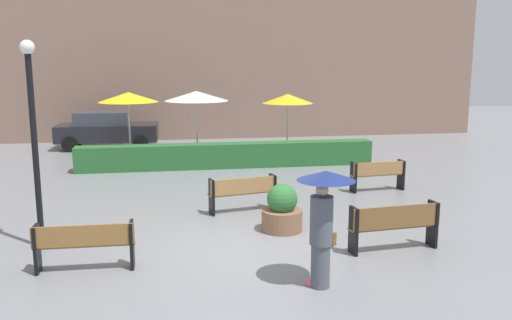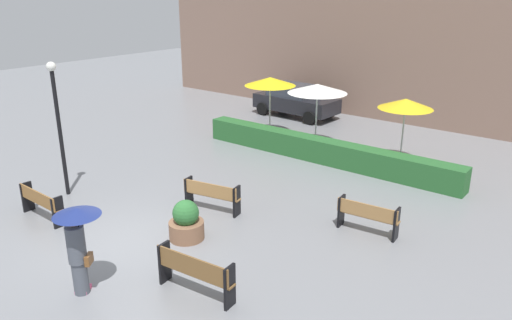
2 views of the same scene
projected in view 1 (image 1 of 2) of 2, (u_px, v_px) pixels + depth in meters
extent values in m
plane|color=gray|center=(240.00, 250.00, 10.81)|extent=(60.00, 60.00, 0.00)
cube|color=brown|center=(393.00, 227.00, 10.74)|extent=(1.88, 0.42, 0.04)
cube|color=brown|center=(397.00, 217.00, 10.56)|extent=(1.86, 0.22, 0.45)
cube|color=black|center=(353.00, 231.00, 10.50)|extent=(0.09, 0.35, 0.94)
cube|color=black|center=(432.00, 224.00, 10.95)|extent=(0.09, 0.35, 0.94)
cube|color=#9E7242|center=(242.00, 193.00, 13.48)|extent=(1.75, 0.60, 0.04)
cube|color=#9E7242|center=(244.00, 186.00, 13.31)|extent=(1.71, 0.39, 0.39)
cube|color=black|center=(212.00, 197.00, 13.19)|extent=(0.13, 0.37, 0.88)
cube|color=black|center=(273.00, 191.00, 13.75)|extent=(0.13, 0.37, 0.88)
cube|color=#9E7242|center=(377.00, 175.00, 15.62)|extent=(1.65, 0.41, 0.04)
cube|color=#9E7242|center=(380.00, 169.00, 15.44)|extent=(1.63, 0.19, 0.37)
cube|color=black|center=(353.00, 177.00, 15.42)|extent=(0.09, 0.37, 0.87)
cube|color=black|center=(401.00, 175.00, 15.80)|extent=(0.09, 0.37, 0.87)
cube|color=olive|center=(85.00, 245.00, 9.71)|extent=(1.78, 0.26, 0.04)
cube|color=olive|center=(83.00, 236.00, 9.54)|extent=(1.77, 0.07, 0.38)
cube|color=black|center=(37.00, 249.00, 9.58)|extent=(0.07, 0.34, 0.88)
cube|color=black|center=(132.00, 245.00, 9.82)|extent=(0.07, 0.34, 0.88)
cylinder|color=#4C515B|center=(320.00, 265.00, 8.99)|extent=(0.32, 0.32, 0.75)
cube|color=#F2598C|center=(317.00, 283.00, 9.10)|extent=(0.40, 0.41, 0.08)
cylinder|color=#4C515B|center=(321.00, 220.00, 8.85)|extent=(0.38, 0.38, 0.81)
sphere|color=tan|center=(322.00, 190.00, 8.76)|extent=(0.21, 0.21, 0.21)
cube|color=brown|center=(328.00, 238.00, 9.08)|extent=(0.25, 0.29, 0.22)
cylinder|color=black|center=(326.00, 202.00, 8.87)|extent=(0.02, 0.02, 0.90)
cone|color=navy|center=(326.00, 176.00, 8.78)|extent=(0.97, 0.97, 0.16)
cylinder|color=brown|center=(282.00, 220.00, 12.00)|extent=(0.91, 0.91, 0.47)
sphere|color=#2D6B33|center=(282.00, 199.00, 11.91)|extent=(0.68, 0.68, 0.68)
cylinder|color=black|center=(35.00, 153.00, 10.62)|extent=(0.12, 0.12, 3.86)
sphere|color=white|center=(27.00, 47.00, 10.25)|extent=(0.28, 0.28, 0.28)
cylinder|color=silver|center=(130.00, 131.00, 19.60)|extent=(0.06, 0.06, 2.42)
cone|color=yellow|center=(128.00, 97.00, 19.37)|extent=(2.15, 2.15, 0.35)
cylinder|color=silver|center=(197.00, 129.00, 19.78)|extent=(0.06, 0.06, 2.45)
cone|color=white|center=(196.00, 96.00, 19.56)|extent=(2.31, 2.31, 0.35)
cylinder|color=silver|center=(287.00, 129.00, 20.60)|extent=(0.06, 0.06, 2.29)
cone|color=yellow|center=(288.00, 99.00, 20.39)|extent=(1.91, 1.91, 0.35)
cube|color=#28602D|center=(228.00, 155.00, 19.00)|extent=(10.38, 0.70, 0.86)
cube|color=#846656|center=(193.00, 16.00, 25.27)|extent=(28.00, 1.20, 11.51)
cube|color=black|center=(108.00, 132.00, 23.13)|extent=(4.26, 1.90, 0.70)
cube|color=#333842|center=(102.00, 118.00, 22.99)|extent=(2.26, 1.69, 0.55)
cylinder|color=black|center=(144.00, 137.00, 24.23)|extent=(0.65, 0.24, 0.64)
cylinder|color=black|center=(141.00, 143.00, 22.52)|extent=(0.65, 0.24, 0.64)
cylinder|color=black|center=(78.00, 138.00, 23.87)|extent=(0.65, 0.24, 0.64)
cylinder|color=black|center=(70.00, 144.00, 22.16)|extent=(0.65, 0.24, 0.64)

